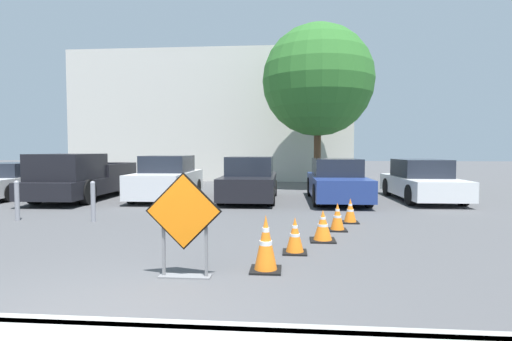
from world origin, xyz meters
The scene contains 18 objects.
ground_plane centered at (0.00, 10.00, 0.00)m, with size 96.00×96.00×0.00m, color #4C4C4F.
curb_lip centered at (0.00, 0.00, 0.07)m, with size 28.65×0.20×0.14m.
road_closed_sign centered at (0.54, 1.73, 0.80)m, with size 1.06×0.20×1.46m.
traffic_cone_nearest centered at (1.63, 2.15, 0.40)m, with size 0.45×0.45×0.82m.
traffic_cone_second centered at (2.07, 3.19, 0.30)m, with size 0.41×0.41×0.62m.
traffic_cone_third centered at (2.62, 4.14, 0.29)m, with size 0.48×0.48×0.61m.
traffic_cone_fourth centered at (3.02, 5.16, 0.30)m, with size 0.41×0.41×0.61m.
traffic_cone_fifth centered at (3.43, 6.12, 0.29)m, with size 0.39×0.39×0.60m.
parked_car_nearest centered at (-8.35, 10.37, 0.59)m, with size 2.03×4.56×1.27m.
pickup_truck centered at (-5.36, 9.90, 0.74)m, with size 2.05×5.55×1.62m.
parked_car_second centered at (-2.39, 10.34, 0.71)m, with size 1.89×4.22×1.55m.
parked_car_third centered at (0.59, 10.23, 0.69)m, with size 1.86×4.29×1.52m.
parked_car_fourth centered at (3.57, 10.21, 0.68)m, with size 1.84×4.57×1.45m.
parked_car_fifth centered at (6.55, 10.73, 0.65)m, with size 1.90×4.45×1.42m.
bollard_nearest centered at (-2.81, 5.75, 0.53)m, with size 0.12×0.12×1.00m.
bollard_second centered at (-4.78, 5.75, 0.53)m, with size 0.12×0.12×1.00m.
building_facade_backdrop centered at (-2.60, 20.66, 3.68)m, with size 16.01×5.00×7.37m.
street_tree_behind_lot centered at (3.24, 14.87, 4.89)m, with size 5.04×5.04×7.42m.
Camera 1 is at (1.98, -3.57, 1.77)m, focal length 28.00 mm.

